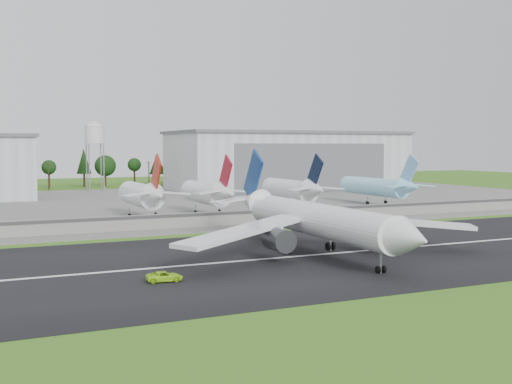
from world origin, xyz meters
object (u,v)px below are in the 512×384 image
ground_vehicle (164,276)px  parked_jet_navy (294,190)px  parked_jet_red_b (209,193)px  parked_jet_skyblue (379,187)px  main_airliner (319,228)px  parked_jet_red_a (144,195)px

ground_vehicle → parked_jet_navy: (61.88, 76.69, 5.57)m
ground_vehicle → parked_jet_red_b: bearing=-19.5°
ground_vehicle → parked_jet_skyblue: 125.46m
main_airliner → parked_jet_red_a: 68.28m
ground_vehicle → parked_jet_red_a: 78.88m
parked_jet_red_a → parked_jet_skyblue: 77.64m
main_airliner → ground_vehicle: 32.34m
main_airliner → parked_jet_skyblue: 96.67m
ground_vehicle → parked_jet_red_a: (17.61, 76.69, 5.55)m
main_airliner → parked_jet_navy: bearing=-114.2°
main_airliner → parked_jet_red_a: size_ratio=1.89×
parked_jet_red_b → ground_vehicle: bearing=-115.0°
main_airliner → parked_jet_red_a: (-12.98, 67.02, 1.46)m
parked_jet_navy → parked_jet_red_b: bearing=-180.0°
main_airliner → ground_vehicle: bearing=18.4°
main_airliner → ground_vehicle: (-30.60, -9.66, -4.08)m
parked_jet_red_b → parked_jet_skyblue: size_ratio=0.84×
parked_jet_red_a → parked_jet_navy: 44.26m
ground_vehicle → parked_jet_skyblue: parked_jet_skyblue is taller
parked_jet_red_a → parked_jet_red_b: bearing=-0.0°
parked_jet_navy → parked_jet_skyblue: bearing=8.5°
parked_jet_red_a → parked_jet_skyblue: parked_jet_red_a is taller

